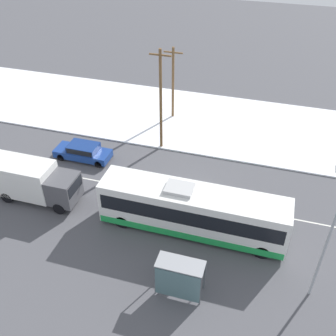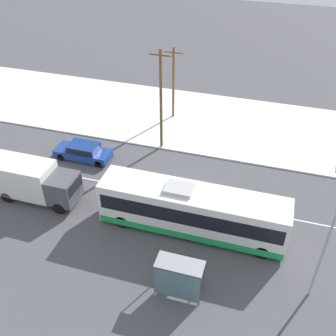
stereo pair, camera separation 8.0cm
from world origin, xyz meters
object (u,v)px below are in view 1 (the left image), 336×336
at_px(sedan_car, 83,151).
at_px(utility_pole_roadside, 161,100).
at_px(bus_shelter, 179,276).
at_px(utility_pole_snowlot, 173,82).
at_px(box_truck, 32,180).
at_px(pedestrian_at_stop, 182,265).
at_px(city_bus, 192,211).
at_px(streetlamp, 329,229).

bearing_deg(sedan_car, utility_pole_roadside, -148.32).
xyz_separation_m(bus_shelter, utility_pole_snowlot, (-6.10, 19.96, 2.08)).
bearing_deg(utility_pole_roadside, box_truck, -126.93).
height_order(box_truck, pedestrian_at_stop, box_truck).
distance_m(box_truck, pedestrian_at_stop, 13.00).
xyz_separation_m(city_bus, bus_shelter, (0.53, -5.30, -0.05)).
height_order(city_bus, bus_shelter, city_bus).
xyz_separation_m(sedan_car, pedestrian_at_stop, (11.24, -9.58, 0.33)).
height_order(streetlamp, utility_pole_snowlot, streetlamp).
relative_size(city_bus, streetlamp, 1.68).
relative_size(pedestrian_at_stop, bus_shelter, 0.67).
relative_size(city_bus, box_truck, 1.86).
distance_m(sedan_car, utility_pole_roadside, 7.85).
distance_m(sedan_car, utility_pole_snowlot, 10.95).
distance_m(bus_shelter, utility_pole_roadside, 15.73).
xyz_separation_m(sedan_car, bus_shelter, (11.36, -10.82, 0.89)).
distance_m(pedestrian_at_stop, bus_shelter, 1.37).
xyz_separation_m(city_bus, pedestrian_at_stop, (0.41, -4.06, -0.61)).
bearing_deg(box_truck, streetlamp, -6.75).
bearing_deg(streetlamp, utility_pole_snowlot, 127.91).
distance_m(city_bus, box_truck, 11.97).
height_order(city_bus, streetlamp, streetlamp).
relative_size(bus_shelter, utility_pole_snowlot, 0.38).
height_order(box_truck, bus_shelter, box_truck).
relative_size(sedan_car, pedestrian_at_stop, 2.63).
distance_m(city_bus, utility_pole_snowlot, 15.81).
relative_size(streetlamp, utility_pole_snowlot, 1.04).
relative_size(city_bus, utility_pole_snowlot, 1.74).
xyz_separation_m(streetlamp, utility_pole_roadside, (-12.80, 11.58, -0.05)).
distance_m(box_truck, utility_pole_roadside, 11.95).
relative_size(city_bus, sedan_car, 2.61).
distance_m(bus_shelter, streetlamp, 8.35).
xyz_separation_m(sedan_car, streetlamp, (18.61, -8.00, 3.94)).
bearing_deg(city_bus, pedestrian_at_stop, -84.25).
relative_size(box_truck, utility_pole_snowlot, 0.94).
xyz_separation_m(sedan_car, utility_pole_snowlot, (5.26, 9.14, 2.97)).
xyz_separation_m(sedan_car, utility_pole_roadside, (5.81, 3.58, 3.89)).
height_order(city_bus, box_truck, city_bus).
distance_m(streetlamp, utility_pole_snowlot, 21.74).
bearing_deg(box_truck, utility_pole_snowlot, 66.59).
distance_m(city_bus, bus_shelter, 5.33).
bearing_deg(pedestrian_at_stop, streetlamp, 12.09).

